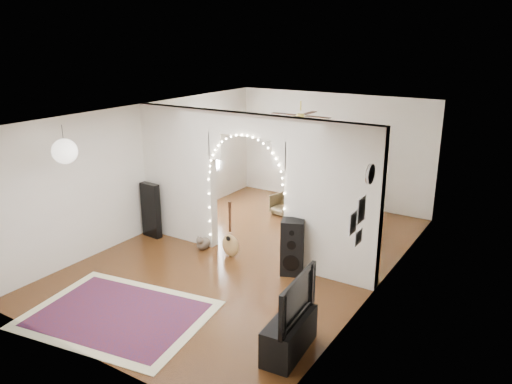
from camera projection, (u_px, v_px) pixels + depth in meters
The scene contains 25 objects.
floor at pixel (249, 255), 9.51m from camera, with size 7.50×7.50×0.00m, color black.
ceiling at pixel (248, 113), 8.70m from camera, with size 5.00×7.50×0.02m, color white.
wall_back at pixel (332, 149), 12.13m from camera, with size 5.00×0.02×2.70m, color silver.
wall_front at pixel (81, 263), 6.08m from camera, with size 5.00×0.02×2.70m, color silver.
wall_left at pixel (148, 168), 10.37m from camera, with size 0.02×7.50×2.70m, color silver.
wall_right at pixel (382, 212), 7.83m from camera, with size 0.02×7.50×2.70m, color silver.
divider_wall at pixel (249, 183), 9.08m from camera, with size 5.00×0.20×2.70m.
fairy_lights at pixel (245, 178), 8.94m from camera, with size 1.64×0.04×1.60m, color #FFEABF, non-canonical shape.
window at pixel (202, 146), 11.77m from camera, with size 0.04×1.20×1.40m, color white.
wall_clock at pixel (371, 174), 7.13m from camera, with size 0.31×0.31×0.03m, color white.
picture_frames at pixel (358, 222), 6.99m from camera, with size 0.02×0.50×0.70m, color white, non-canonical shape.
paper_lantern at pixel (65, 151), 7.86m from camera, with size 0.40×0.40×0.40m, color white.
ceiling_fan at pixel (300, 115), 10.40m from camera, with size 1.10×1.10×0.30m, color gold, non-canonical shape.
area_rug at pixel (118, 315), 7.45m from camera, with size 2.62×1.96×0.02m, color maroon.
guitar_case at pixel (151, 210), 10.22m from camera, with size 0.44×0.15×1.14m, color black.
acoustic_guitar at pixel (230, 237), 9.32m from camera, with size 0.38×0.17×0.92m.
tabby_cat at pixel (203, 243), 9.71m from camera, with size 0.26×0.50×0.33m.
floor_speaker at pixel (292, 247), 8.62m from camera, with size 0.48×0.45×1.00m.
media_console at pixel (289, 335), 6.52m from camera, with size 0.40×1.00×0.50m, color black.
tv at pixel (290, 297), 6.35m from camera, with size 1.07×0.14×0.62m, color black.
bookcase at pixel (315, 178), 12.07m from camera, with size 1.35×0.34×1.39m, color tan.
dining_table at pixel (325, 206), 10.14m from camera, with size 1.25×0.87×0.76m.
flower_vase at pixel (325, 198), 10.09m from camera, with size 0.18×0.18×0.19m, color white.
dining_chair_left at pixel (284, 205), 11.57m from camera, with size 0.51×0.53×0.48m, color brown.
dining_chair_right at pixel (340, 207), 11.38m from camera, with size 0.54×0.56×0.51m, color brown.
Camera 1 is at (4.75, -7.30, 4.00)m, focal length 35.00 mm.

